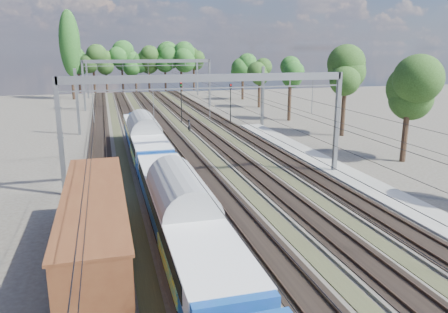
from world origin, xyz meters
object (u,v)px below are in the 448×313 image
object	(u,v)px
emu_train	(183,209)
worker	(189,126)
signal_far	(231,99)
freight_boxcar	(95,224)
signal_near	(181,97)

from	to	relation	value
emu_train	worker	bearing A→B (deg)	78.50
emu_train	signal_far	bearing A→B (deg)	70.38
freight_boxcar	signal_far	bearing A→B (deg)	64.98
freight_boxcar	worker	xyz separation A→B (m)	(11.72, 35.51, -1.47)
emu_train	freight_boxcar	bearing A→B (deg)	-179.53
freight_boxcar	worker	size ratio (longest dim) A/B	8.69
freight_boxcar	signal_far	size ratio (longest dim) A/B	2.50
worker	signal_near	bearing A→B (deg)	20.90
emu_train	freight_boxcar	size ratio (longest dim) A/B	4.41
freight_boxcar	worker	bearing A→B (deg)	71.74
signal_far	signal_near	bearing A→B (deg)	162.14
signal_near	signal_far	xyz separation A→B (m)	(6.99, -2.50, -0.19)
worker	signal_near	distance (m)	8.34
worker	signal_far	world-z (taller)	signal_far
emu_train	signal_far	distance (m)	43.25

